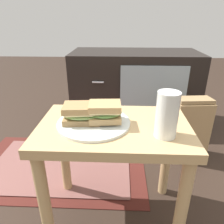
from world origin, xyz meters
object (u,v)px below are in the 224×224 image
object	(u,v)px
plate	(94,123)
paper_bag	(190,129)
sandwich_front	(82,113)
beer_glass	(167,116)
tv_cabinet	(134,89)
sandwich_back	(105,112)

from	to	relation	value
plate	paper_bag	bearing A→B (deg)	41.59
plate	sandwich_front	xyz separation A→B (m)	(-0.04, 0.00, 0.04)
plate	paper_bag	world-z (taller)	plate
beer_glass	paper_bag	xyz separation A→B (m)	(0.28, 0.54, -0.34)
sandwich_front	beer_glass	xyz separation A→B (m)	(0.29, -0.07, 0.03)
beer_glass	paper_bag	world-z (taller)	beer_glass
sandwich_front	paper_bag	world-z (taller)	sandwich_front
plate	sandwich_front	bearing A→B (deg)	178.87
plate	beer_glass	distance (m)	0.27
tv_cabinet	sandwich_front	xyz separation A→B (m)	(-0.25, -0.95, 0.21)
sandwich_front	sandwich_back	xyz separation A→B (m)	(0.08, -0.00, 0.01)
plate	sandwich_back	xyz separation A→B (m)	(0.04, -0.00, 0.05)
sandwich_back	beer_glass	world-z (taller)	beer_glass
plate	paper_bag	xyz separation A→B (m)	(0.52, 0.47, -0.27)
beer_glass	paper_bag	bearing A→B (deg)	62.70
paper_bag	beer_glass	bearing A→B (deg)	-117.30
sandwich_front	beer_glass	world-z (taller)	beer_glass
sandwich_front	sandwich_back	world-z (taller)	sandwich_back
sandwich_front	paper_bag	xyz separation A→B (m)	(0.57, 0.46, -0.31)
tv_cabinet	paper_bag	world-z (taller)	tv_cabinet
tv_cabinet	plate	distance (m)	0.99
plate	sandwich_front	size ratio (longest dim) A/B	1.82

